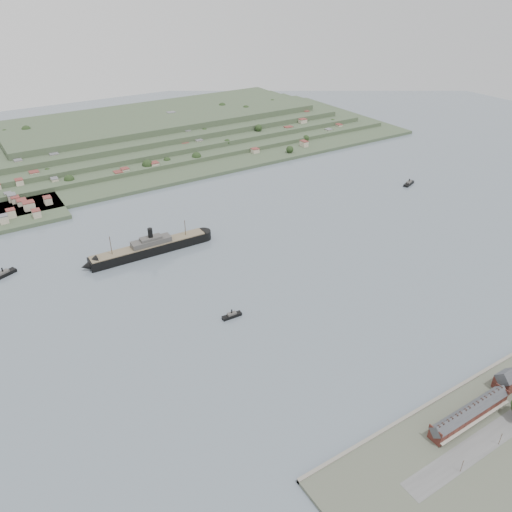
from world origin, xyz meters
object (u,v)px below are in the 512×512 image
terrace_row (469,414)px  tugboat (232,315)px  gabled_building (506,381)px  steamship (146,249)px

terrace_row → tugboat: bearing=112.2°
gabled_building → steamship: 287.85m
terrace_row → gabled_building: (37.50, 4.02, 1.34)m
gabled_building → steamship: size_ratio=0.12×
steamship → tugboat: steamship is taller
terrace_row → tugboat: terrace_row is taller
gabled_building → steamship: (-116.28, 263.30, -3.00)m
steamship → tugboat: bearing=-81.5°
gabled_building → tugboat: gabled_building is taller
steamship → tugboat: (17.48, -117.13, -3.59)m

